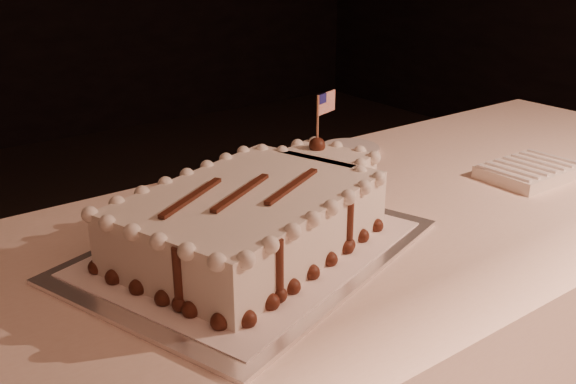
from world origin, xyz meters
TOP-DOWN VIEW (x-y plane):
  - cake_board at (-0.14, 0.60)m, footprint 0.68×0.59m
  - doily at (-0.14, 0.60)m, footprint 0.61×0.53m
  - sheet_cake at (-0.11, 0.61)m, footprint 0.56×0.41m
  - napkin_stack at (0.56, 0.53)m, footprint 0.21×0.15m
  - side_plate at (0.37, 0.92)m, footprint 0.15×0.15m

SIDE VIEW (x-z plane):
  - cake_board at x=-0.14m, z-range 0.75..0.76m
  - side_plate at x=0.37m, z-range 0.75..0.76m
  - doily at x=-0.14m, z-range 0.76..0.76m
  - napkin_stack at x=0.56m, z-range 0.75..0.78m
  - sheet_cake at x=-0.11m, z-range 0.70..0.92m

